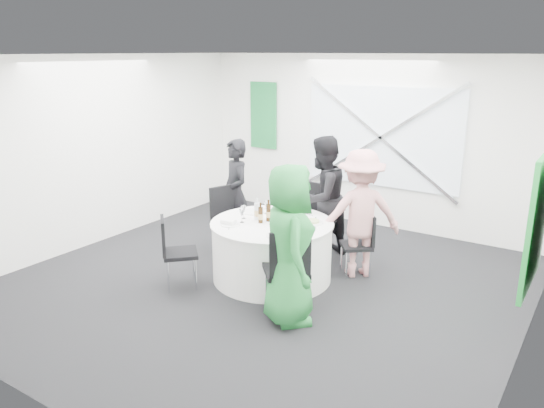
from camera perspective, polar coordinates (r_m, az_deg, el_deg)
The scene contains 49 objects.
floor at distance 6.81m, azimuth -0.94°, elevation -8.50°, with size 6.00×6.00×0.00m, color black.
ceiling at distance 6.19m, azimuth -1.06°, elevation 15.77°, with size 6.00×6.00×0.00m, color white.
wall_back at distance 8.94m, azimuth 9.99°, elevation 6.66°, with size 6.00×6.00×0.00m, color white.
wall_front at distance 4.33m, azimuth -24.09°, elevation -4.80°, with size 6.00×6.00×0.00m, color white.
wall_left at distance 8.39m, azimuth -18.25°, elevation 5.46°, with size 6.00×6.00×0.00m, color white.
wall_right at distance 5.33m, azimuth 26.72°, elevation -1.33°, with size 6.00×6.00×0.00m, color white.
window_panel at distance 8.78m, azimuth 11.72°, elevation 7.05°, with size 2.60×0.03×1.60m, color silver.
window_brace_a at distance 8.74m, azimuth 11.62°, elevation 7.02°, with size 0.05×0.05×3.16m, color silver.
window_brace_b at distance 8.74m, azimuth 11.62°, elevation 7.02°, with size 0.05×0.05×3.16m, color silver.
green_banner at distance 9.82m, azimuth -0.93°, elevation 9.50°, with size 0.55×0.04×1.20m, color #167039.
green_sign at distance 5.96m, azimuth 26.66°, elevation -1.60°, with size 0.05×1.20×1.40m, color #177F2C.
banquet_table at distance 6.81m, azimuth 0.00°, elevation -5.01°, with size 1.56×1.56×0.76m.
chair_back at distance 7.54m, azimuth 4.72°, elevation -1.10°, with size 0.50×0.51×1.03m.
chair_back_left at distance 7.55m, azimuth -4.74°, elevation -1.25°, with size 0.59×0.58×1.00m.
chair_back_right at distance 6.99m, azimuth 9.66°, elevation -3.82°, with size 0.53×0.53×0.83m.
chair_front_right at distance 5.77m, azimuth 1.70°, elevation -6.60°, with size 0.66×0.66×1.03m.
chair_front_left at distance 6.62m, azimuth -10.58°, elevation -4.58°, with size 0.58×0.58×0.90m.
person_man_back_left at distance 7.81m, azimuth -3.95°, elevation 1.07°, with size 0.59×0.39×1.62m, color black.
person_man_back at distance 7.39m, azimuth 5.38°, elevation 0.62°, with size 0.85×0.46×1.74m, color black.
person_woman_pink at distance 6.88m, azimuth 9.45°, elevation -1.03°, with size 1.08×0.50×1.67m, color pink.
person_woman_green at distance 5.61m, azimuth 1.85°, elevation -4.41°, with size 0.85×0.55×1.74m, color #238237.
plate_back at distance 7.18m, azimuth 2.01°, elevation -0.64°, with size 0.26×0.26×0.01m.
plate_back_left at distance 7.09m, azimuth -2.05°, elevation -0.85°, with size 0.30×0.30×0.01m.
plate_back_right at distance 6.67m, azimuth 4.37°, elevation -1.94°, with size 0.27×0.27×0.04m.
plate_front_right at distance 6.19m, azimuth 0.74°, elevation -3.33°, with size 0.29×0.29×0.04m.
plate_front_left at distance 6.60m, azimuth -4.51°, elevation -2.20°, with size 0.24×0.24×0.01m.
napkin at distance 6.60m, azimuth -4.70°, elevation -1.92°, with size 0.17×0.11×0.05m, color white.
beer_bottle_a at distance 6.70m, azimuth -0.39°, elevation -0.96°, with size 0.06×0.06×0.28m.
beer_bottle_b at distance 6.69m, azimuth 0.54°, elevation -0.99°, with size 0.06×0.06×0.28m.
beer_bottle_c at distance 6.59m, azimuth 1.41°, elevation -1.37°, with size 0.06×0.06×0.26m.
beer_bottle_d at distance 6.64m, azimuth -1.24°, elevation -1.21°, with size 0.06×0.06×0.26m.
green_water_bottle at distance 6.66m, azimuth 1.39°, elevation -0.99°, with size 0.08×0.08×0.30m.
clear_water_bottle at distance 6.76m, azimuth -1.59°, elevation -0.80°, with size 0.08×0.08×0.28m.
wine_glass_a at distance 7.00m, azimuth -0.61°, elevation -0.07°, with size 0.07×0.07×0.17m.
wine_glass_b at distance 6.32m, azimuth 0.57°, elevation -1.86°, with size 0.07×0.07×0.17m.
wine_glass_c at distance 6.50m, azimuth 3.17°, elevation -1.37°, with size 0.07×0.07×0.17m.
wine_glass_d at distance 6.65m, azimuth -3.27°, elevation -0.97°, with size 0.07×0.07×0.17m.
wine_glass_e at distance 6.83m, azimuth 2.45°, elevation -0.49°, with size 0.07×0.07×0.17m.
wine_glass_f at distance 6.81m, azimuth -3.08°, elevation -0.56°, with size 0.07×0.07×0.17m.
fork_a at distance 7.01m, azimuth 3.92°, elevation -1.13°, with size 0.01×0.15×0.01m, color silver.
knife_a at distance 7.22m, azimuth 0.98°, elevation -0.56°, with size 0.01×0.15×0.01m, color silver.
fork_b at distance 6.49m, azimuth 4.66°, elevation -2.59°, with size 0.01×0.15×0.01m, color silver.
knife_b at distance 6.82m, azimuth 4.73°, elevation -1.63°, with size 0.01×0.15×0.01m, color silver.
fork_c at distance 6.78m, azimuth -4.82°, elevation -1.74°, with size 0.01×0.15×0.01m, color silver.
knife_c at distance 6.49m, azimuth -4.68°, elevation -2.56°, with size 0.01×0.15×0.01m, color silver.
fork_d at distance 7.23m, azimuth -0.89°, elevation -0.55°, with size 0.01×0.15×0.01m, color silver.
knife_d at distance 7.12m, azimuth -2.94°, elevation -0.83°, with size 0.01×0.15×0.01m, color silver.
fork_e at distance 6.14m, azimuth 0.47°, elevation -3.62°, with size 0.01×0.15×0.01m, color silver.
knife_e at distance 6.24m, azimuth 2.90°, elevation -3.33°, with size 0.01×0.15×0.01m, color silver.
Camera 1 is at (3.50, -5.10, 2.85)m, focal length 35.00 mm.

